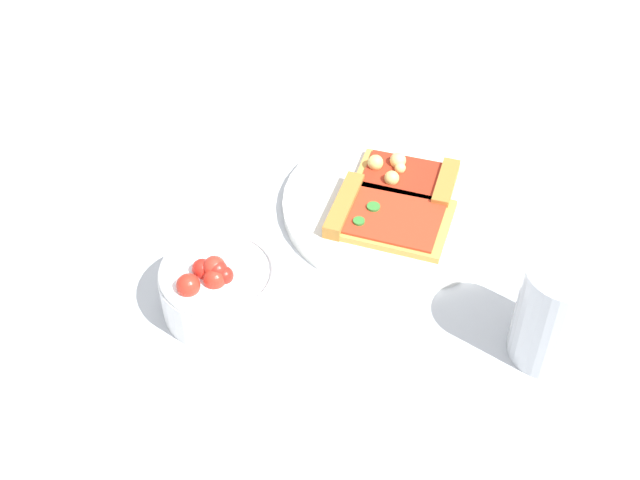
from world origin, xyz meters
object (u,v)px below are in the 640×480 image
(pizza_slice_near, at_px, (381,215))
(paper_napkin, at_px, (139,189))
(salad_bowl, at_px, (220,287))
(soda_glass, at_px, (555,315))
(plate, at_px, (399,205))
(pizza_slice_far, at_px, (410,178))

(pizza_slice_near, height_order, paper_napkin, pizza_slice_near)
(salad_bowl, relative_size, soda_glass, 1.06)
(plate, relative_size, soda_glass, 2.27)
(salad_bowl, distance_m, paper_napkin, 0.22)
(plate, height_order, salad_bowl, salad_bowl)
(plate, relative_size, pizza_slice_near, 1.62)
(salad_bowl, bearing_deg, pizza_slice_near, -68.52)
(salad_bowl, bearing_deg, soda_glass, -112.72)
(pizza_slice_near, relative_size, paper_napkin, 1.03)
(plate, bearing_deg, soda_glass, -159.77)
(pizza_slice_near, bearing_deg, pizza_slice_far, -43.42)
(salad_bowl, bearing_deg, plate, -65.35)
(plate, bearing_deg, pizza_slice_near, 131.93)
(salad_bowl, bearing_deg, pizza_slice_far, -62.09)
(pizza_slice_near, bearing_deg, salad_bowl, 111.48)
(salad_bowl, relative_size, paper_napkin, 0.78)
(pizza_slice_far, relative_size, soda_glass, 1.18)
(soda_glass, bearing_deg, plate, 20.23)
(salad_bowl, height_order, paper_napkin, salad_bowl)
(pizza_slice_far, bearing_deg, salad_bowl, 117.91)
(pizza_slice_near, bearing_deg, paper_napkin, 64.41)
(pizza_slice_near, height_order, salad_bowl, salad_bowl)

